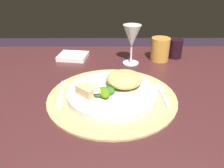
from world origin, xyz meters
TOP-DOWN VIEW (x-y plane):
  - dining_table at (0.00, 0.00)m, footprint 1.32×0.81m
  - placemat at (-0.06, -0.08)m, footprint 0.39×0.39m
  - dinner_plate at (-0.06, -0.08)m, footprint 0.27×0.27m
  - pasta_serving at (-0.02, -0.05)m, footprint 0.14×0.14m
  - salad_greens at (-0.08, -0.11)m, footprint 0.08×0.07m
  - bread_piece at (-0.13, -0.10)m, footprint 0.07×0.07m
  - fork at (-0.22, -0.08)m, footprint 0.03×0.16m
  - spoon at (0.09, -0.05)m, footprint 0.03×0.14m
  - napkin at (-0.23, 0.25)m, footprint 0.13×0.12m
  - wine_glass at (0.02, 0.19)m, footprint 0.07×0.07m
  - amber_tumbler at (0.14, 0.23)m, footprint 0.08×0.08m
  - dark_tumbler at (0.21, 0.26)m, footprint 0.06×0.06m

SIDE VIEW (x-z plane):
  - dining_table at x=0.00m, z-range 0.21..0.93m
  - placemat at x=-0.06m, z-range 0.72..0.73m
  - fork at x=-0.22m, z-range 0.73..0.73m
  - spoon at x=0.09m, z-range 0.73..0.73m
  - napkin at x=-0.23m, z-range 0.72..0.74m
  - dinner_plate at x=-0.06m, z-range 0.73..0.75m
  - salad_greens at x=-0.08m, z-range 0.74..0.77m
  - bread_piece at x=-0.13m, z-range 0.75..0.77m
  - dark_tumbler at x=0.21m, z-range 0.72..0.80m
  - amber_tumbler at x=0.14m, z-range 0.72..0.82m
  - pasta_serving at x=-0.02m, z-range 0.75..0.79m
  - wine_glass at x=0.02m, z-range 0.75..0.91m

